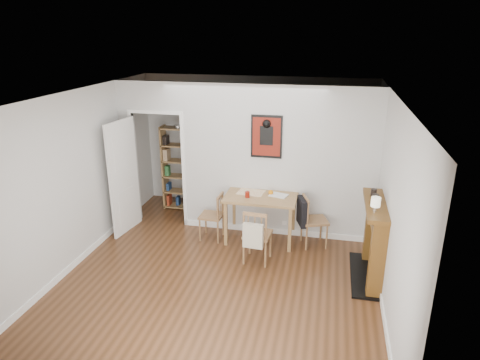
% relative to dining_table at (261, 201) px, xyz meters
% --- Properties ---
extents(ground, '(5.20, 5.20, 0.00)m').
position_rel_dining_table_xyz_m(ground, '(-0.37, -1.06, -0.71)').
color(ground, brown).
rests_on(ground, ground).
extents(room_shell, '(5.20, 5.20, 5.20)m').
position_rel_dining_table_xyz_m(room_shell, '(-0.27, 0.29, 0.58)').
color(room_shell, silver).
rests_on(room_shell, ground).
extents(dining_table, '(1.19, 0.76, 0.81)m').
position_rel_dining_table_xyz_m(dining_table, '(0.00, 0.00, 0.00)').
color(dining_table, '#A4754C').
rests_on(dining_table, ground).
extents(chair_left, '(0.42, 0.42, 0.82)m').
position_rel_dining_table_xyz_m(chair_left, '(-0.83, -0.12, -0.30)').
color(chair_left, '#9A6C47').
rests_on(chair_left, ground).
extents(chair_right, '(0.60, 0.55, 0.87)m').
position_rel_dining_table_xyz_m(chair_right, '(0.88, -0.00, -0.26)').
color(chair_right, '#9A6C47').
rests_on(chair_right, ground).
extents(chair_front, '(0.48, 0.53, 0.88)m').
position_rel_dining_table_xyz_m(chair_front, '(0.07, -0.72, -0.26)').
color(chair_front, '#9A6C47').
rests_on(chair_front, ground).
extents(bookshelf, '(0.70, 0.28, 1.67)m').
position_rel_dining_table_xyz_m(bookshelf, '(-1.79, 1.04, 0.11)').
color(bookshelf, '#A4754C').
rests_on(bookshelf, ground).
extents(fireplace, '(0.45, 1.25, 1.16)m').
position_rel_dining_table_xyz_m(fireplace, '(1.79, -0.81, -0.10)').
color(fireplace, brown).
rests_on(fireplace, ground).
extents(red_glass, '(0.08, 0.08, 0.10)m').
position_rel_dining_table_xyz_m(red_glass, '(-0.21, -0.12, 0.15)').
color(red_glass, maroon).
rests_on(red_glass, dining_table).
extents(orange_fruit, '(0.08, 0.08, 0.08)m').
position_rel_dining_table_xyz_m(orange_fruit, '(0.15, 0.08, 0.14)').
color(orange_fruit, orange).
rests_on(orange_fruit, dining_table).
extents(placemat, '(0.48, 0.38, 0.00)m').
position_rel_dining_table_xyz_m(placemat, '(-0.19, 0.11, 0.10)').
color(placemat, '#F2E2C7').
rests_on(placemat, dining_table).
extents(notebook, '(0.34, 0.29, 0.01)m').
position_rel_dining_table_xyz_m(notebook, '(0.29, 0.06, 0.10)').
color(notebook, silver).
rests_on(notebook, dining_table).
extents(mantel_lamp, '(0.13, 0.13, 0.20)m').
position_rel_dining_table_xyz_m(mantel_lamp, '(1.70, -1.10, 0.57)').
color(mantel_lamp, silver).
rests_on(mantel_lamp, fireplace).
extents(ceramic_jar_a, '(0.09, 0.09, 0.11)m').
position_rel_dining_table_xyz_m(ceramic_jar_a, '(1.73, -0.75, 0.50)').
color(ceramic_jar_a, black).
rests_on(ceramic_jar_a, fireplace).
extents(ceramic_jar_b, '(0.08, 0.08, 0.10)m').
position_rel_dining_table_xyz_m(ceramic_jar_b, '(1.72, -0.53, 0.50)').
color(ceramic_jar_b, black).
rests_on(ceramic_jar_b, fireplace).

